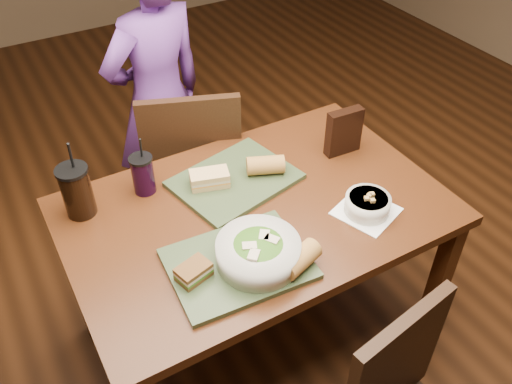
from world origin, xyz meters
TOP-DOWN VIEW (x-y plane):
  - ground at (0.00, 0.00)m, footprint 6.00×6.00m
  - dining_table at (0.00, 0.00)m, footprint 1.30×0.85m
  - chair_far at (-0.03, 0.58)m, footprint 0.53×0.54m
  - diner at (-0.00, 0.90)m, footprint 0.59×0.46m
  - tray_near at (-0.18, -0.21)m, footprint 0.44×0.35m
  - tray_far at (0.00, 0.16)m, footprint 0.48×0.40m
  - salad_bowl at (-0.13, -0.23)m, footprint 0.26×0.26m
  - soup_bowl at (0.32, -0.21)m, footprint 0.24×0.24m
  - sandwich_near at (-0.32, -0.19)m, footprint 0.11×0.09m
  - sandwich_far at (-0.09, 0.17)m, footprint 0.15×0.11m
  - baguette_near at (-0.03, -0.32)m, footprint 0.15×0.11m
  - baguette_far at (0.12, 0.13)m, footprint 0.15×0.12m
  - cup_cola at (-0.53, 0.27)m, footprint 0.11×0.11m
  - cup_berry at (-0.30, 0.28)m, footprint 0.08×0.08m
  - chip_bag at (0.45, 0.12)m, footprint 0.14×0.05m

SIDE VIEW (x-z plane):
  - ground at x=0.00m, z-range 0.00..0.00m
  - chair_far at x=-0.03m, z-range 0.05..0.99m
  - dining_table at x=0.00m, z-range 0.28..1.03m
  - diner at x=0.00m, z-range 0.00..1.43m
  - tray_near at x=-0.18m, z-range 0.75..0.77m
  - tray_far at x=0.00m, z-range 0.75..0.77m
  - soup_bowl at x=0.32m, z-range 0.75..0.82m
  - sandwich_near at x=-0.32m, z-range 0.77..0.82m
  - sandwich_far at x=-0.09m, z-range 0.77..0.82m
  - baguette_near at x=-0.03m, z-range 0.77..0.84m
  - baguette_far at x=0.12m, z-range 0.77..0.84m
  - salad_bowl at x=-0.13m, z-range 0.77..0.85m
  - cup_berry at x=-0.30m, z-range 0.71..0.94m
  - chip_bag at x=0.45m, z-range 0.75..0.93m
  - cup_cola at x=-0.53m, z-range 0.70..0.99m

